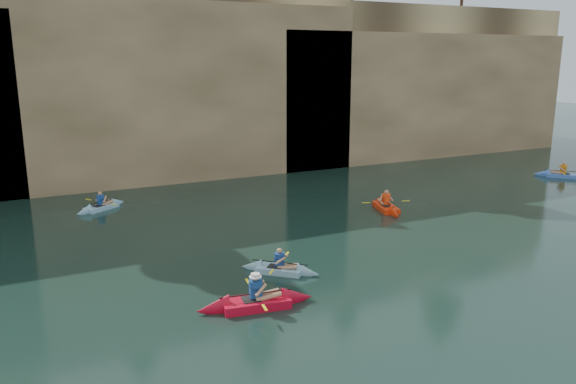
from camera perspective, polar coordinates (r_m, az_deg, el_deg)
name	(u,v)px	position (r m, az deg, el deg)	size (l,w,h in m)	color
ground	(334,340)	(16.28, 4.68, -14.72)	(160.00, 160.00, 0.00)	black
cliff	(122,81)	(42.94, -16.48, 10.72)	(70.00, 16.00, 12.00)	tan
cliff_slab_center	(177,90)	(36.17, -11.19, 10.11)	(24.00, 2.40, 11.40)	tan
cliff_slab_east	(429,94)	(45.73, 14.17, 9.64)	(26.00, 2.40, 9.84)	tan
sea_cave_center	(83,165)	(34.92, -20.13, 2.64)	(3.50, 1.00, 3.20)	black
sea_cave_east	(296,139)	(38.79, 0.82, 5.45)	(5.00, 1.00, 4.50)	black
main_kayaker	(256,302)	(18.03, -3.30, -11.10)	(3.86, 2.53, 1.41)	red
kayaker_ltblue_near	(280,269)	(20.73, -0.86, -7.83)	(2.68, 2.53, 1.18)	#7EB9D3
kayaker_red_far	(386,207)	(29.47, 9.92, -1.49)	(2.49, 3.64, 1.31)	red
kayaker_ltblue_mid	(101,207)	(30.69, -18.45, -1.43)	(3.01, 2.26, 1.18)	#87C2E3
kayaker_blue_east	(563,175)	(41.10, 26.13, 1.56)	(2.97, 3.18, 1.28)	#4074DC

